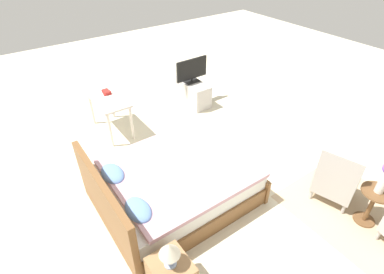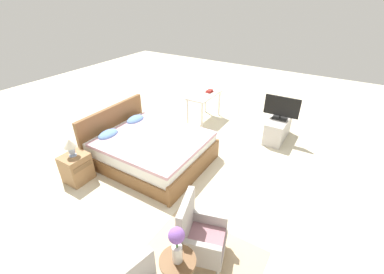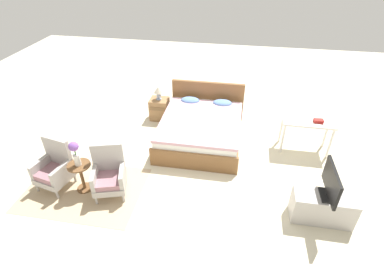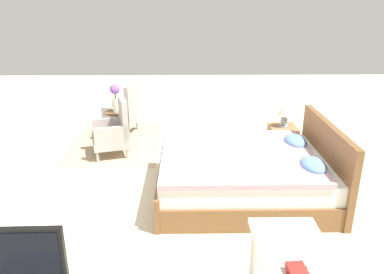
{
  "view_description": "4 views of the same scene",
  "coord_description": "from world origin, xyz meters",
  "views": [
    {
      "loc": [
        -2.73,
        2.51,
        3.37
      ],
      "look_at": [
        0.36,
        0.33,
        0.64
      ],
      "focal_mm": 28.0,
      "sensor_mm": 36.0,
      "label": 1
    },
    {
      "loc": [
        -3.26,
        -2.0,
        3.07
      ],
      "look_at": [
        0.23,
        0.15,
        0.67
      ],
      "focal_mm": 24.0,
      "sensor_mm": 36.0,
      "label": 2
    },
    {
      "loc": [
        0.71,
        -4.58,
        3.89
      ],
      "look_at": [
        -0.09,
        0.05,
        0.66
      ],
      "focal_mm": 28.0,
      "sensor_mm": 36.0,
      "label": 3
    },
    {
      "loc": [
        4.22,
        0.21,
        2.39
      ],
      "look_at": [
        -0.09,
        0.28,
        0.78
      ],
      "focal_mm": 35.0,
      "sensor_mm": 36.0,
      "label": 4
    }
  ],
  "objects": [
    {
      "name": "armchair_by_window_right",
      "position": [
        -1.39,
        -0.95,
        0.38
      ],
      "size": [
        0.67,
        0.67,
        0.92
      ],
      "color": "#ADA8A3",
      "rests_on": "floor_rug"
    },
    {
      "name": "ground_plane",
      "position": [
        0.0,
        0.0,
        0.0
      ],
      "size": [
        16.0,
        16.0,
        0.0
      ],
      "primitive_type": "plane",
      "color": "beige"
    },
    {
      "name": "tv_stand",
      "position": [
        2.2,
        -0.96,
        0.25
      ],
      "size": [
        0.96,
        0.4,
        0.5
      ],
      "color": "#B7B2AD",
      "rests_on": "ground_plane"
    },
    {
      "name": "bed",
      "position": [
        -0.04,
        0.97,
        0.3
      ],
      "size": [
        1.75,
        2.13,
        0.96
      ],
      "color": "brown",
      "rests_on": "ground_plane"
    },
    {
      "name": "side_table",
      "position": [
        -1.91,
        -0.99,
        0.36
      ],
      "size": [
        0.4,
        0.4,
        0.57
      ],
      "color": "brown",
      "rests_on": "ground_plane"
    },
    {
      "name": "vanity_desk",
      "position": [
        2.16,
        0.96,
        0.62
      ],
      "size": [
        1.04,
        0.52,
        0.73
      ],
      "color": "silver",
      "rests_on": "ground_plane"
    },
    {
      "name": "book_stack",
      "position": [
        2.34,
        0.91,
        0.76
      ],
      "size": [
        0.2,
        0.16,
        0.06
      ],
      "color": "#AD2823",
      "rests_on": "vanity_desk"
    },
    {
      "name": "table_lamp",
      "position": [
        -1.2,
        1.7,
        0.74
      ],
      "size": [
        0.22,
        0.22,
        0.33
      ],
      "color": "#9EADC6",
      "rests_on": "nightstand"
    },
    {
      "name": "floor_rug",
      "position": [
        -1.91,
        -1.01,
        0.0
      ],
      "size": [
        2.1,
        1.5,
        0.01
      ],
      "color": "tan",
      "rests_on": "ground_plane"
    },
    {
      "name": "tv_flatscreen",
      "position": [
        2.21,
        -0.96,
        0.77
      ],
      "size": [
        0.21,
        0.76,
        0.52
      ],
      "color": "black",
      "rests_on": "tv_stand"
    }
  ]
}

